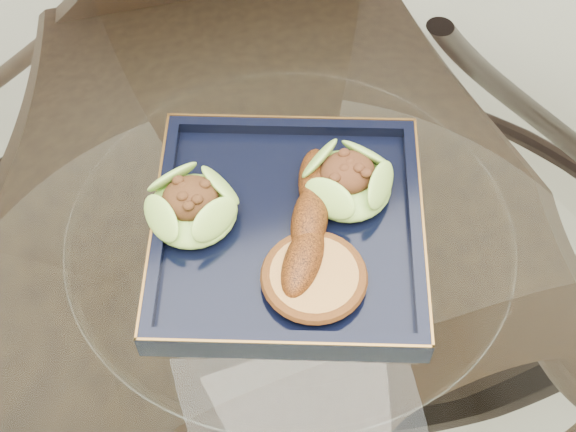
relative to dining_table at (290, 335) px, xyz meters
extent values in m
cylinder|color=white|center=(0.00, 0.00, 0.16)|extent=(1.10, 1.10, 0.01)
torus|color=black|center=(0.00, 0.00, 0.16)|extent=(1.13, 1.13, 0.02)
cylinder|color=black|center=(0.28, 0.28, -0.22)|extent=(0.04, 0.04, 0.75)
cylinder|color=black|center=(-0.28, 0.28, -0.22)|extent=(0.04, 0.04, 0.75)
cube|color=black|center=(0.05, 0.30, -0.15)|extent=(0.42, 0.42, 0.04)
cylinder|color=black|center=(-0.13, 0.14, -0.39)|extent=(0.03, 0.03, 0.43)
cylinder|color=black|center=(0.21, 0.12, -0.39)|extent=(0.03, 0.03, 0.43)
cylinder|color=black|center=(-0.11, 0.48, -0.39)|extent=(0.03, 0.03, 0.43)
cylinder|color=black|center=(0.23, 0.46, -0.39)|extent=(0.03, 0.03, 0.43)
cube|color=black|center=(0.01, 0.03, 0.17)|extent=(0.34, 0.34, 0.02)
ellipsoid|color=#64A32F|center=(-0.08, 0.07, 0.20)|extent=(0.09, 0.09, 0.03)
ellipsoid|color=#588D28|center=(0.08, 0.05, 0.20)|extent=(0.12, 0.12, 0.03)
ellipsoid|color=#632C0A|center=(0.03, 0.02, 0.20)|extent=(0.11, 0.17, 0.03)
cylinder|color=#A67337|center=(0.01, -0.04, 0.19)|extent=(0.11, 0.11, 0.02)
camera|label=1|loc=(-0.12, -0.40, 0.86)|focal=50.00mm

